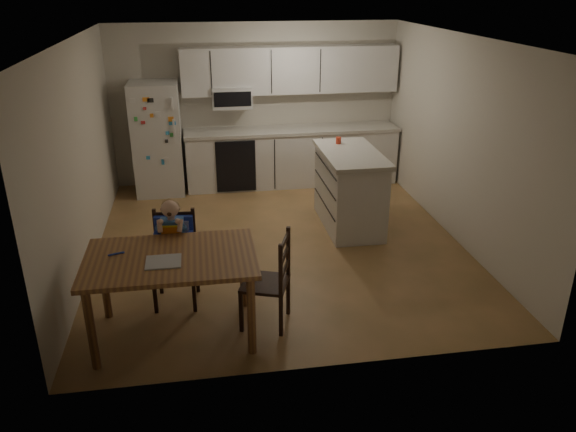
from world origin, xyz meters
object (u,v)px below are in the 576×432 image
(refrigerator, at_px, (157,139))
(red_cup, at_px, (338,140))
(dining_table, at_px, (171,267))
(kitchen_island, at_px, (349,189))
(chair_side, at_px, (275,275))
(chair_booster, at_px, (174,240))

(refrigerator, height_order, red_cup, refrigerator)
(refrigerator, distance_m, dining_table, 3.96)
(refrigerator, relative_size, kitchen_island, 1.22)
(kitchen_island, bearing_deg, chair_side, -120.92)
(chair_booster, bearing_deg, kitchen_island, 40.45)
(refrigerator, xyz_separation_m, chair_side, (1.25, -3.93, -0.31))
(red_cup, height_order, dining_table, red_cup)
(kitchen_island, xyz_separation_m, dining_table, (-2.25, -2.20, 0.19))
(refrigerator, bearing_deg, dining_table, -85.55)
(red_cup, relative_size, chair_booster, 0.08)
(red_cup, xyz_separation_m, chair_booster, (-2.18, -2.00, -0.39))
(chair_booster, bearing_deg, chair_side, -27.42)
(refrigerator, height_order, dining_table, refrigerator)
(refrigerator, xyz_separation_m, kitchen_island, (2.55, -1.74, -0.33))
(dining_table, relative_size, chair_side, 1.60)
(kitchen_island, distance_m, dining_table, 3.15)
(kitchen_island, relative_size, chair_side, 1.47)
(kitchen_island, bearing_deg, refrigerator, 145.66)
(kitchen_island, bearing_deg, dining_table, -135.59)
(dining_table, bearing_deg, chair_booster, 89.60)
(refrigerator, distance_m, red_cup, 2.83)
(kitchen_island, distance_m, red_cup, 0.70)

